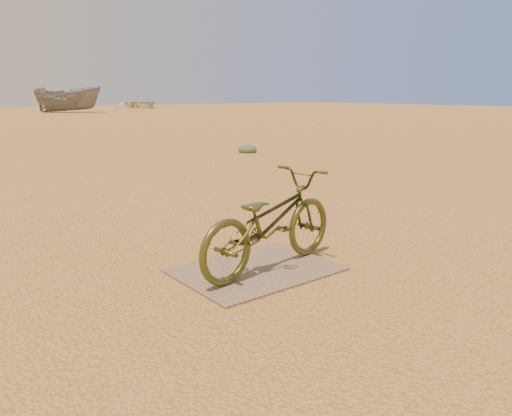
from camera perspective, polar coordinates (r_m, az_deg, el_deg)
ground at (r=5.58m, az=1.79°, el=-4.78°), size 120.00×120.00×0.00m
plywood_board at (r=4.93m, az=0.00°, el=-7.08°), size 1.49×1.11×0.02m
bicycle at (r=4.81m, az=1.58°, el=-1.54°), size 1.88×0.90×0.95m
boat_mid_right at (r=46.74m, az=-20.70°, el=11.55°), size 5.88×5.22×2.23m
boat_far_right at (r=57.92m, az=-13.02°, el=11.64°), size 4.13×5.61×1.13m
kale_b at (r=14.59m, az=-0.97°, el=6.36°), size 0.54×0.54×0.30m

